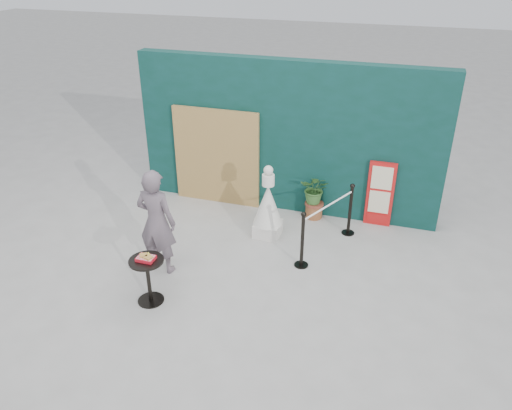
# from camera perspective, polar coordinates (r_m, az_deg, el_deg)

# --- Properties ---
(ground) EXTENTS (60.00, 60.00, 0.00)m
(ground) POSITION_cam_1_polar(r_m,az_deg,el_deg) (7.87, -2.70, -10.39)
(ground) COLOR #ADAAA5
(ground) RESTS_ON ground
(back_wall) EXTENTS (6.00, 0.30, 3.00)m
(back_wall) POSITION_cam_1_polar(r_m,az_deg,el_deg) (9.79, 3.50, 7.70)
(back_wall) COLOR #0A3028
(back_wall) RESTS_ON ground
(bamboo_fence) EXTENTS (1.80, 0.08, 2.00)m
(bamboo_fence) POSITION_cam_1_polar(r_m,az_deg,el_deg) (10.19, -4.55, 5.48)
(bamboo_fence) COLOR tan
(bamboo_fence) RESTS_ON ground
(woman) EXTENTS (0.67, 0.46, 1.81)m
(woman) POSITION_cam_1_polar(r_m,az_deg,el_deg) (8.13, -11.29, -1.92)
(woman) COLOR #62545B
(woman) RESTS_ON ground
(menu_board) EXTENTS (0.50, 0.07, 1.30)m
(menu_board) POSITION_cam_1_polar(r_m,az_deg,el_deg) (9.69, 13.99, 1.20)
(menu_board) COLOR red
(menu_board) RESTS_ON ground
(statue) EXTENTS (0.55, 0.55, 1.41)m
(statue) POSITION_cam_1_polar(r_m,az_deg,el_deg) (9.09, 1.37, -0.32)
(statue) COLOR white
(statue) RESTS_ON ground
(cafe_table) EXTENTS (0.52, 0.52, 0.75)m
(cafe_table) POSITION_cam_1_polar(r_m,az_deg,el_deg) (7.65, -12.26, -7.71)
(cafe_table) COLOR black
(cafe_table) RESTS_ON ground
(food_basket) EXTENTS (0.26, 0.19, 0.11)m
(food_basket) POSITION_cam_1_polar(r_m,az_deg,el_deg) (7.49, -12.46, -5.91)
(food_basket) COLOR red
(food_basket) RESTS_ON cafe_table
(planter) EXTENTS (0.55, 0.47, 0.93)m
(planter) POSITION_cam_1_polar(r_m,az_deg,el_deg) (9.78, 6.75, 1.39)
(planter) COLOR brown
(planter) RESTS_ON ground
(stanchion_barrier) EXTENTS (0.84, 1.54, 1.03)m
(stanchion_barrier) POSITION_cam_1_polar(r_m,az_deg,el_deg) (8.80, 8.17, -2.23)
(stanchion_barrier) COLOR black
(stanchion_barrier) RESTS_ON ground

